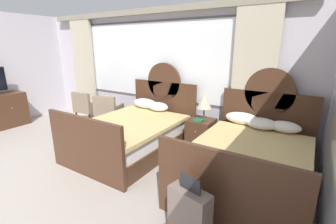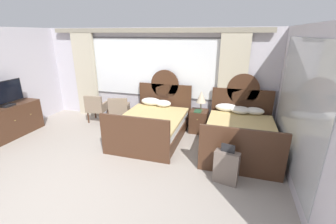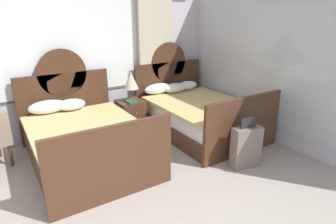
% 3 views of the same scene
% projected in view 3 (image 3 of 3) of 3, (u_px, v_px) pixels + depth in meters
% --- Properties ---
extents(wall_back_window, '(6.76, 0.22, 2.70)m').
position_uv_depth(wall_back_window, '(33.00, 59.00, 4.58)').
color(wall_back_window, silver).
rests_on(wall_back_window, ground_plane).
extents(wall_right_mirror, '(0.08, 4.40, 2.70)m').
position_uv_depth(wall_right_mirror, '(282.00, 64.00, 4.60)').
color(wall_right_mirror, silver).
rests_on(wall_right_mirror, ground_plane).
extents(bed_near_window, '(1.55, 2.21, 1.58)m').
position_uv_depth(bed_near_window, '(85.00, 140.00, 4.21)').
color(bed_near_window, '#472B1C').
rests_on(bed_near_window, ground_plane).
extents(bed_near_mirror, '(1.55, 2.21, 1.58)m').
position_uv_depth(bed_near_mirror, '(197.00, 114.00, 5.29)').
color(bed_near_mirror, '#472B1C').
rests_on(bed_near_mirror, ground_plane).
extents(nightstand_between_beds, '(0.46, 0.48, 0.60)m').
position_uv_depth(nightstand_between_beds, '(131.00, 116.00, 5.30)').
color(nightstand_between_beds, '#472B1C').
rests_on(nightstand_between_beds, ground_plane).
extents(table_lamp_on_nightstand, '(0.27, 0.27, 0.53)m').
position_uv_depth(table_lamp_on_nightstand, '(131.00, 81.00, 5.10)').
color(table_lamp_on_nightstand, brown).
rests_on(table_lamp_on_nightstand, nightstand_between_beds).
extents(book_on_nightstand, '(0.18, 0.26, 0.03)m').
position_uv_depth(book_on_nightstand, '(131.00, 102.00, 5.11)').
color(book_on_nightstand, '#285133').
rests_on(book_on_nightstand, nightstand_between_beds).
extents(suitcase_on_floor, '(0.45, 0.27, 0.76)m').
position_uv_depth(suitcase_on_floor, '(246.00, 147.00, 4.06)').
color(suitcase_on_floor, '#75665B').
rests_on(suitcase_on_floor, ground_plane).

